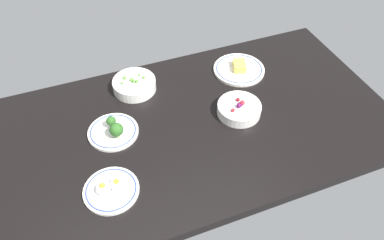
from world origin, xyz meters
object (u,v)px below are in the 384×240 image
bowl_peas (134,84)px  bowl_berries (239,109)px  plate_broccoli (114,131)px  plate_cheese (239,69)px  plate_eggs (111,189)px

bowl_peas → bowl_berries: size_ratio=1.04×
plate_broccoli → bowl_berries: size_ratio=1.09×
plate_cheese → plate_eggs: bearing=32.0°
plate_broccoli → plate_cheese: plate_broccoli is taller
plate_eggs → plate_cheese: size_ratio=0.82×
bowl_peas → plate_cheese: bowl_peas is taller
plate_eggs → plate_cheese: bearing=-148.0°
bowl_berries → plate_eggs: bearing=17.9°
plate_eggs → plate_cheese: (-66.91, -41.76, -0.15)cm
bowl_berries → plate_broccoli: bearing=-7.9°
plate_eggs → plate_cheese: 78.87cm
plate_cheese → bowl_berries: bearing=63.8°
bowl_peas → plate_eggs: size_ratio=0.98×
plate_eggs → plate_broccoli: 25.48cm
plate_cheese → plate_broccoli: bearing=15.9°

